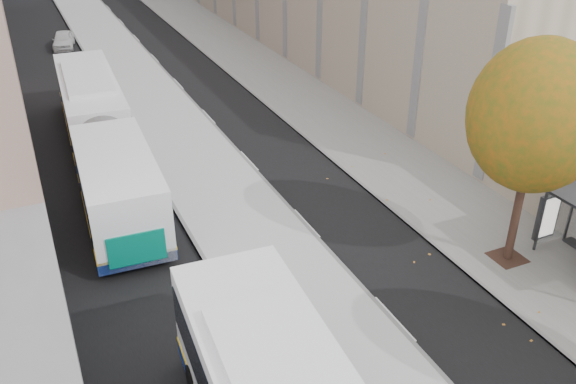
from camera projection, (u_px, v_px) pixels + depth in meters
bus_platform at (146, 93)px, 35.78m from camera, size 4.25×150.00×0.15m
sidewalk at (271, 76)px, 38.70m from camera, size 4.75×150.00×0.08m
tree_c at (537, 117)px, 18.44m from camera, size 4.20×4.20×7.28m
bus_far at (101, 134)px, 26.50m from camera, size 3.37×17.72×2.94m
distant_car at (63, 40)px, 44.27m from camera, size 1.99×3.68×1.19m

